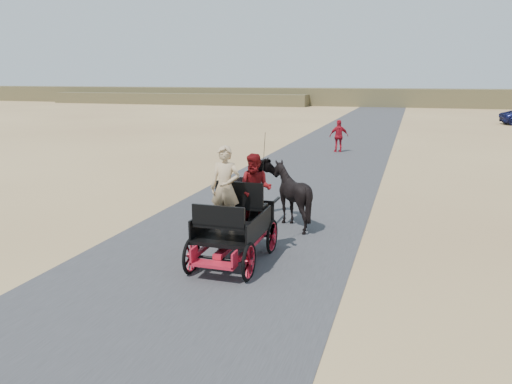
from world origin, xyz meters
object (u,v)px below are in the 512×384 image
(horse_left, at_px, (252,192))
(horse_right, at_px, (291,195))
(pedestrian, at_px, (339,136))
(carriage, at_px, (234,246))

(horse_left, relative_size, horse_right, 1.18)
(horse_left, bearing_deg, pedestrian, -91.44)
(carriage, bearing_deg, horse_right, 79.61)
(carriage, height_order, horse_right, horse_right)
(carriage, height_order, horse_left, horse_left)
(horse_right, xyz_separation_m, pedestrian, (-0.75, 13.99, 0.01))
(carriage, bearing_deg, pedestrian, 90.67)
(carriage, xyz_separation_m, horse_left, (-0.55, 3.00, 0.49))
(horse_left, bearing_deg, horse_right, -180.00)
(horse_right, bearing_deg, horse_left, 0.00)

